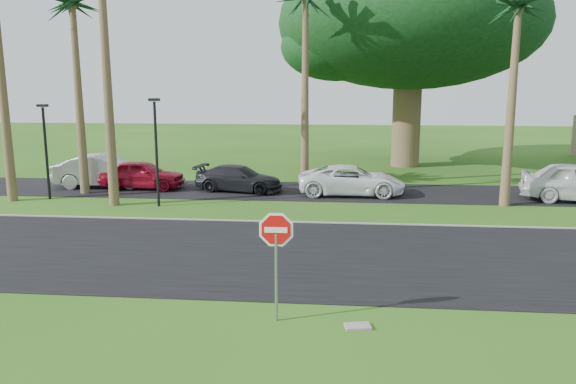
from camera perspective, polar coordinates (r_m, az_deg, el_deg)
The scene contains 16 objects.
ground at distance 15.73m, azimuth -1.73°, elevation -8.45°, with size 120.00×120.00×0.00m, color #265014.
road at distance 17.62m, azimuth -0.92°, elevation -6.28°, with size 120.00×8.00×0.02m, color black.
parking_strip at distance 27.78m, azimuth 1.49°, elevation 0.08°, with size 120.00×5.00×0.02m, color black.
curb at distance 21.49m, azimuth 0.28°, elevation -3.06°, with size 120.00×0.12×0.06m, color gray.
stop_sign_near at distance 12.30m, azimuth -1.21°, elevation -5.32°, with size 1.05×0.07×2.62m.
palm_left_mid at distance 28.77m, azimuth -21.05°, elevation 17.11°, with size 5.00×5.00×10.00m.
palm_center at distance 29.06m, azimuth 1.80°, elevation 18.69°, with size 5.00×5.00×10.50m.
palm_right_near at distance 25.91m, azimuth 22.36°, elevation 16.70°, with size 5.00×5.00×9.50m.
canopy_tree at distance 37.15m, azimuth 12.31°, elevation 16.41°, with size 16.50×16.50×13.12m.
streetlight_left at distance 27.81m, azimuth -23.40°, elevation 4.39°, with size 0.45×0.25×4.34m.
streetlight_right at distance 24.66m, azimuth -13.25°, elevation 4.64°, with size 0.45×0.25×4.64m.
car_silver at distance 30.24m, azimuth -18.09°, elevation 2.01°, with size 1.76×5.03×1.66m, color #A0A3A7.
car_red at distance 29.28m, azimuth -14.58°, elevation 1.70°, with size 1.69×4.21×1.43m, color maroon.
car_dark at distance 27.80m, azimuth -5.01°, elevation 1.35°, with size 1.77×4.36×1.26m, color black.
car_minivan at distance 26.90m, azimuth 6.49°, elevation 1.16°, with size 2.33×5.05×1.40m, color white.
utility_slab at distance 12.63m, azimuth 7.09°, elevation -13.40°, with size 0.55×0.35×0.06m, color gray.
Camera 1 is at (1.88, -14.73, 5.20)m, focal length 35.00 mm.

